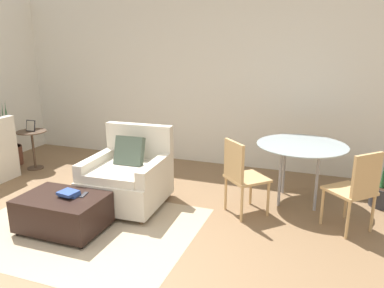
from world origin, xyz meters
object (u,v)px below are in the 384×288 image
(potted_plant, at_px, (9,151))
(armchair, at_px, (128,177))
(dining_chair_near_left, at_px, (241,173))
(dining_chair_near_right, at_px, (357,186))
(dining_table, at_px, (301,151))
(potted_plant_small, at_px, (382,194))
(picture_frame, at_px, (31,126))
(tv_remote_primary, at_px, (84,195))
(book_stack, at_px, (69,194))
(side_table, at_px, (33,142))
(ottoman, at_px, (63,212))

(potted_plant, bearing_deg, armchair, -15.15)
(dining_chair_near_left, relative_size, dining_chair_near_right, 1.00)
(dining_table, xyz_separation_m, potted_plant_small, (0.99, 0.20, -0.51))
(picture_frame, bearing_deg, tv_remote_primary, -35.74)
(book_stack, relative_size, picture_frame, 1.23)
(armchair, xyz_separation_m, book_stack, (-0.26, -0.80, 0.07))
(picture_frame, xyz_separation_m, dining_chair_near_left, (3.46, -0.49, -0.19))
(picture_frame, xyz_separation_m, dining_table, (4.08, 0.12, -0.04))
(side_table, bearing_deg, potted_plant, 177.31)
(armchair, bearing_deg, dining_chair_near_right, 4.28)
(ottoman, relative_size, potted_plant_small, 1.34)
(potted_plant, height_order, dining_chair_near_right, potted_plant)
(ottoman, relative_size, potted_plant, 0.83)
(tv_remote_primary, height_order, side_table, side_table)
(potted_plant, distance_m, dining_table, 4.65)
(side_table, bearing_deg, dining_table, 1.70)
(tv_remote_primary, distance_m, dining_chair_near_right, 2.88)
(potted_plant, distance_m, side_table, 0.59)
(side_table, height_order, picture_frame, picture_frame)
(picture_frame, relative_size, dining_chair_near_left, 0.19)
(ottoman, xyz_separation_m, picture_frame, (-1.76, 1.53, 0.49))
(side_table, distance_m, dining_chair_near_right, 4.72)
(dining_chair_near_left, distance_m, dining_chair_near_right, 1.23)
(armchair, relative_size, dining_chair_near_left, 1.09)
(potted_plant, xyz_separation_m, potted_plant_small, (5.62, 0.30, -0.07))
(book_stack, relative_size, side_table, 0.35)
(ottoman, height_order, dining_table, dining_table)
(ottoman, height_order, dining_chair_near_left, dining_chair_near_left)
(tv_remote_primary, distance_m, picture_frame, 2.44)
(side_table, distance_m, picture_frame, 0.27)
(armchair, height_order, potted_plant_small, armchair)
(picture_frame, bearing_deg, side_table, 90.00)
(potted_plant, relative_size, dining_table, 0.97)
(dining_table, height_order, potted_plant_small, dining_table)
(tv_remote_primary, xyz_separation_m, side_table, (-1.96, 1.41, 0.04))
(ottoman, height_order, potted_plant, potted_plant)
(book_stack, xyz_separation_m, dining_chair_near_left, (1.63, 1.00, 0.10))
(dining_chair_near_right, distance_m, potted_plant_small, 0.97)
(book_stack, height_order, tv_remote_primary, book_stack)
(ottoman, distance_m, tv_remote_primary, 0.29)
(potted_plant_small, bearing_deg, dining_chair_near_right, -114.69)
(dining_chair_near_right, xyz_separation_m, potted_plant_small, (0.38, 0.82, -0.36))
(side_table, bearing_deg, armchair, -18.23)
(armchair, xyz_separation_m, dining_chair_near_right, (2.60, 0.19, 0.16))
(potted_plant, bearing_deg, ottoman, -33.90)
(armchair, xyz_separation_m, ottoman, (-0.33, -0.84, -0.14))
(armchair, distance_m, ottoman, 0.91)
(side_table, xyz_separation_m, picture_frame, (-0.00, -0.00, 0.27))
(potted_plant, height_order, side_table, potted_plant)
(armchair, xyz_separation_m, tv_remote_primary, (-0.13, -0.73, 0.04))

